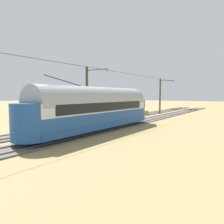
{
  "coord_description": "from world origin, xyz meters",
  "views": [
    {
      "loc": [
        -14.93,
        21.53,
        3.54
      ],
      "look_at": [
        -3.01,
        3.78,
        1.87
      ],
      "focal_mm": 35.08,
      "sensor_mm": 36.0,
      "label": 1
    }
  ],
  "objects_px": {
    "vintage_streetcar": "(97,108)",
    "catenary_pole_mid_near": "(88,96)",
    "track_end_bumper": "(143,113)",
    "catenary_pole_foreground": "(160,95)"
  },
  "relations": [
    {
      "from": "catenary_pole_foreground",
      "to": "vintage_streetcar",
      "type": "bearing_deg",
      "value": 96.49
    },
    {
      "from": "vintage_streetcar",
      "to": "track_end_bumper",
      "type": "relative_size",
      "value": 9.79
    },
    {
      "from": "catenary_pole_foreground",
      "to": "catenary_pole_mid_near",
      "type": "distance_m",
      "value": 21.21
    },
    {
      "from": "catenary_pole_foreground",
      "to": "catenary_pole_mid_near",
      "type": "height_order",
      "value": "same"
    },
    {
      "from": "track_end_bumper",
      "to": "vintage_streetcar",
      "type": "bearing_deg",
      "value": 102.45
    },
    {
      "from": "catenary_pole_foreground",
      "to": "track_end_bumper",
      "type": "bearing_deg",
      "value": 70.76
    },
    {
      "from": "vintage_streetcar",
      "to": "catenary_pole_foreground",
      "type": "distance_m",
      "value": 23.0
    },
    {
      "from": "catenary_pole_foreground",
      "to": "track_end_bumper",
      "type": "relative_size",
      "value": 3.66
    },
    {
      "from": "vintage_streetcar",
      "to": "track_end_bumper",
      "type": "distance_m",
      "value": 19.07
    },
    {
      "from": "vintage_streetcar",
      "to": "catenary_pole_mid_near",
      "type": "height_order",
      "value": "catenary_pole_mid_near"
    }
  ]
}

